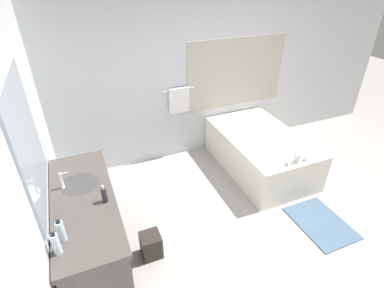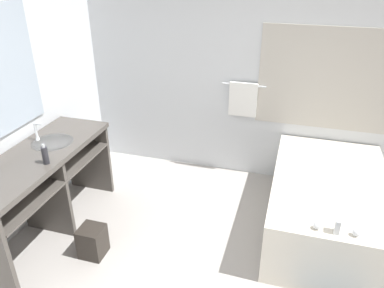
% 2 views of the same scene
% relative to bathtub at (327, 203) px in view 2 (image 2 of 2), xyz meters
% --- Properties ---
extents(wall_back_with_blinds, '(7.40, 0.13, 2.70)m').
position_rel_bathtub_xyz_m(wall_back_with_blinds, '(-0.68, 0.91, 1.02)').
color(wall_back_with_blinds, silver).
rests_on(wall_back_with_blinds, ground_plane).
extents(vanity_counter, '(0.59, 1.64, 0.87)m').
position_rel_bathtub_xyz_m(vanity_counter, '(-2.60, -0.76, 0.33)').
color(vanity_counter, '#4C4742').
rests_on(vanity_counter, ground_plane).
extents(sink_faucet, '(0.09, 0.04, 0.18)m').
position_rel_bathtub_xyz_m(sink_faucet, '(-2.76, -0.54, 0.64)').
color(sink_faucet, silver).
rests_on(sink_faucet, vanity_counter).
extents(bathtub, '(1.06, 1.74, 0.70)m').
position_rel_bathtub_xyz_m(bathtub, '(0.00, 0.00, 0.00)').
color(bathtub, silver).
rests_on(bathtub, ground_plane).
extents(soap_dispenser, '(0.05, 0.05, 0.19)m').
position_rel_bathtub_xyz_m(soap_dispenser, '(-2.40, -0.90, 0.63)').
color(soap_dispenser, '#28282D').
rests_on(soap_dispenser, vanity_counter).
extents(waste_bin, '(0.22, 0.22, 0.29)m').
position_rel_bathtub_xyz_m(waste_bin, '(-2.03, -0.96, -0.17)').
color(waste_bin, '#2D2823').
rests_on(waste_bin, ground_plane).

